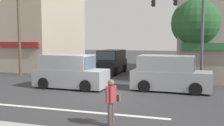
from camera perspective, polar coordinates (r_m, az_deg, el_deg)
ground_plane at (r=14.84m, az=-3.84°, el=-6.78°), size 120.00×120.00×0.00m
lane_marking_stripe at (r=11.73m, az=-10.09°, el=-10.05°), size 9.00×0.24×0.01m
building_left_block at (r=31.48m, az=-19.79°, el=8.27°), size 12.09×9.81×9.91m
street_tree at (r=19.65m, az=17.86°, el=8.25°), size 3.52×3.52×6.00m
utility_pole_near_left at (r=23.71m, az=-19.60°, el=7.30°), size 1.40×0.22×7.87m
traffic_light_mast at (r=17.56m, az=15.93°, el=8.57°), size 4.89×0.40×6.20m
van_parked_curbside at (r=16.77m, az=-9.20°, el=-1.98°), size 4.67×2.17×2.11m
van_crossing_leftbound at (r=15.98m, az=12.40°, el=-2.38°), size 4.66×2.16×2.11m
van_crossing_rightbound at (r=23.84m, az=-0.20°, el=0.18°), size 2.08×4.62×2.11m
pedestrian_foreground_with_bag at (r=9.28m, az=-0.11°, el=-7.99°), size 0.43×0.67×1.67m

